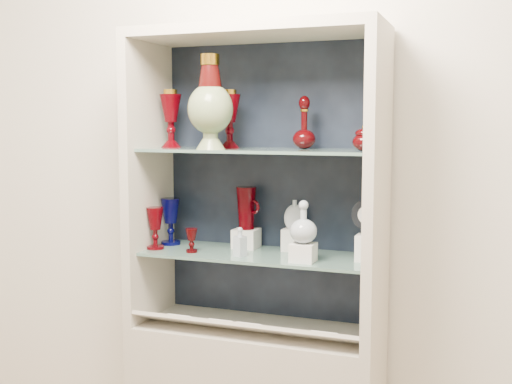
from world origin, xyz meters
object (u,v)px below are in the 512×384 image
(cobalt_goblet, at_px, (171,221))
(enamel_urn, at_px, (210,102))
(ruby_goblet_tall, at_px, (155,228))
(ruby_goblet_small, at_px, (192,240))
(flat_flask, at_px, (295,214))
(ruby_pitcher, at_px, (246,208))
(cameo_medallion, at_px, (367,216))
(ruby_decanter_b, at_px, (372,122))
(pedestal_lamp_left, at_px, (171,119))
(ruby_decanter_a, at_px, (304,119))
(clear_round_decanter, at_px, (303,223))
(lidded_bowl, at_px, (365,137))
(clear_square_bottle, at_px, (240,242))
(pedestal_lamp_right, at_px, (230,119))

(cobalt_goblet, bearing_deg, enamel_urn, -30.85)
(cobalt_goblet, height_order, ruby_goblet_tall, cobalt_goblet)
(ruby_goblet_small, relative_size, flat_flask, 0.79)
(ruby_pitcher, bearing_deg, ruby_goblet_tall, -133.65)
(cameo_medallion, bearing_deg, ruby_decanter_b, 83.83)
(pedestal_lamp_left, bearing_deg, flat_flask, 9.70)
(ruby_decanter_b, relative_size, ruby_pitcher, 1.19)
(ruby_decanter_b, xyz_separation_m, ruby_pitcher, (-0.52, 0.02, -0.36))
(ruby_decanter_a, height_order, cobalt_goblet, ruby_decanter_a)
(ruby_goblet_small, bearing_deg, pedestal_lamp_left, 145.30)
(pedestal_lamp_left, distance_m, ruby_goblet_small, 0.52)
(ruby_pitcher, relative_size, flat_flask, 1.45)
(clear_round_decanter, bearing_deg, lidded_bowl, 3.01)
(ruby_goblet_tall, bearing_deg, flat_flask, 17.19)
(ruby_decanter_b, relative_size, lidded_bowl, 2.09)
(clear_round_decanter, bearing_deg, cameo_medallion, 22.79)
(pedestal_lamp_left, bearing_deg, ruby_goblet_small, -34.70)
(enamel_urn, bearing_deg, pedestal_lamp_left, 152.03)
(ruby_decanter_a, xyz_separation_m, cobalt_goblet, (-0.59, -0.01, -0.44))
(cameo_medallion, bearing_deg, enamel_urn, -175.28)
(enamel_urn, height_order, clear_square_bottle, enamel_urn)
(pedestal_lamp_right, relative_size, lidded_bowl, 2.33)
(flat_flask, bearing_deg, ruby_goblet_small, -163.70)
(pedestal_lamp_left, distance_m, ruby_decanter_a, 0.57)
(pedestal_lamp_left, relative_size, clear_square_bottle, 2.08)
(pedestal_lamp_left, height_order, ruby_pitcher, pedestal_lamp_left)
(pedestal_lamp_left, distance_m, ruby_goblet_tall, 0.46)
(enamel_urn, distance_m, clear_round_decanter, 0.59)
(lidded_bowl, xyz_separation_m, ruby_goblet_tall, (-0.87, 0.01, -0.38))
(ruby_decanter_a, height_order, flat_flask, ruby_decanter_a)
(pedestal_lamp_left, relative_size, ruby_decanter_b, 1.14)
(ruby_pitcher, relative_size, cameo_medallion, 1.25)
(flat_flask, height_order, clear_round_decanter, clear_round_decanter)
(ruby_pitcher, bearing_deg, lidded_bowl, 5.23)
(flat_flask, distance_m, clear_round_decanter, 0.22)
(ruby_decanter_b, xyz_separation_m, ruby_goblet_small, (-0.70, -0.14, -0.48))
(pedestal_lamp_right, distance_m, ruby_pitcher, 0.38)
(lidded_bowl, relative_size, ruby_goblet_small, 1.04)
(pedestal_lamp_left, relative_size, clear_round_decanter, 1.54)
(enamel_urn, distance_m, ruby_goblet_small, 0.56)
(clear_round_decanter, bearing_deg, ruby_goblet_small, 178.54)
(cobalt_goblet, bearing_deg, ruby_decanter_a, 1.04)
(cobalt_goblet, relative_size, cameo_medallion, 1.41)
(ruby_goblet_tall, bearing_deg, pedestal_lamp_right, 17.26)
(flat_flask, xyz_separation_m, cameo_medallion, (0.32, -0.10, 0.02))
(ruby_decanter_b, xyz_separation_m, clear_round_decanter, (-0.22, -0.15, -0.38))
(clear_round_decanter, bearing_deg, ruby_goblet_tall, 177.91)
(clear_round_decanter, xyz_separation_m, cameo_medallion, (0.22, 0.09, 0.02))
(ruby_decanter_a, bearing_deg, enamel_urn, -152.95)
(pedestal_lamp_right, distance_m, enamel_urn, 0.15)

